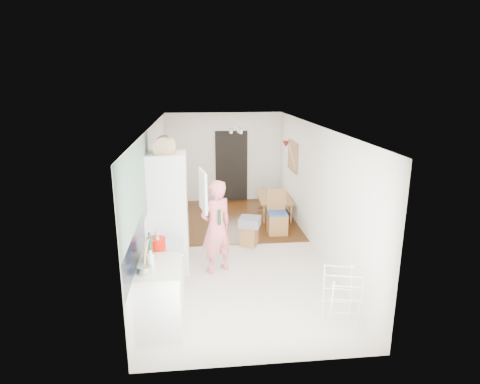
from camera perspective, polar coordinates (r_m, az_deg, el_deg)
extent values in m
cube|color=beige|center=(8.31, -0.54, -8.08)|extent=(3.20, 7.00, 0.01)
cube|color=#522C12|center=(10.02, -1.55, -3.84)|extent=(3.20, 3.30, 0.01)
cube|color=slate|center=(5.84, -14.39, 0.40)|extent=(0.02, 3.00, 1.30)
cube|color=black|center=(5.55, -14.64, -8.08)|extent=(0.02, 1.90, 0.50)
cube|color=black|center=(11.34, -1.23, 3.67)|extent=(0.90, 0.04, 2.00)
cube|color=white|center=(5.83, -11.29, -14.56)|extent=(0.60, 0.90, 0.86)
cube|color=silver|center=(5.62, -11.54, -10.49)|extent=(0.62, 0.92, 0.06)
cube|color=white|center=(6.49, -10.72, -11.18)|extent=(0.60, 0.60, 0.88)
cube|color=#BAB9BC|center=(6.29, -10.92, -7.43)|extent=(0.60, 0.60, 0.04)
cube|color=white|center=(7.18, -10.11, -2.98)|extent=(0.66, 0.66, 2.15)
cube|color=white|center=(6.74, -5.29, 0.18)|extent=(0.14, 0.56, 0.70)
cube|color=white|center=(7.03, -7.77, 0.75)|extent=(0.02, 0.52, 0.66)
cube|color=tan|center=(9.91, 7.54, 5.06)|extent=(0.03, 0.90, 0.70)
cube|color=#AB7F38|center=(9.91, 7.45, 5.06)|extent=(0.00, 0.94, 0.74)
cone|color=maroon|center=(10.50, 6.54, 6.78)|extent=(0.18, 0.18, 0.16)
imported|color=#ED7174|center=(7.05, -3.41, -3.79)|extent=(0.87, 0.79, 2.00)
imported|color=#AB7F38|center=(10.27, 5.02, -2.20)|extent=(0.74, 1.24, 0.42)
cube|color=slate|center=(8.30, 1.39, -4.27)|extent=(0.52, 0.52, 0.19)
cylinder|color=red|center=(6.12, -11.77, -7.16)|extent=(0.33, 0.33, 0.16)
cylinder|color=#BAB9BC|center=(5.42, -13.42, -10.68)|extent=(0.22, 0.22, 0.10)
cylinder|color=#1A3F21|center=(6.90, -2.95, -3.61)|extent=(0.06, 0.06, 0.26)
cylinder|color=#1A3F21|center=(5.77, -12.67, -7.81)|extent=(0.09, 0.09, 0.31)
cylinder|color=#1A3F21|center=(5.63, -12.68, -8.42)|extent=(0.07, 0.07, 0.31)
cylinder|color=silver|center=(5.47, -12.55, -9.68)|extent=(0.11, 0.11, 0.21)
cylinder|color=#DDAE7C|center=(5.85, -12.81, -7.94)|extent=(0.07, 0.07, 0.23)
cylinder|color=#DDAE7C|center=(6.05, -11.68, -7.12)|extent=(0.07, 0.07, 0.22)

